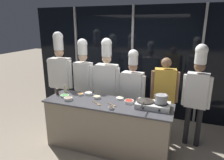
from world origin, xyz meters
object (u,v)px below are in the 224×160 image
at_px(prep_bowl_carrots, 81,94).
at_px(chef_sous, 83,75).
at_px(prep_bowl_chili_flakes, 129,101).
at_px(chef_pastry, 132,87).
at_px(prep_bowl_soy_glaze, 111,108).
at_px(serving_spoon_solid, 113,105).
at_px(prep_bowl_mushrooms, 68,99).
at_px(frying_pan, 145,100).
at_px(prep_bowl_noodles, 120,98).
at_px(person_guest, 164,91).
at_px(prep_bowl_ginger, 97,97).
at_px(stock_pot, 161,99).
at_px(chef_apprentice, 197,88).
at_px(prep_bowl_garlic, 89,93).
at_px(chef_line, 107,79).
at_px(portable_stove, 153,105).
at_px(chef_head, 60,72).
at_px(squeeze_bottle_oil, 65,88).
at_px(squeeze_bottle_soy, 57,91).
at_px(prep_bowl_scallions, 65,96).
at_px(serving_spoon_slotted, 98,104).

bearing_deg(prep_bowl_carrots, chef_sous, 112.42).
distance_m(prep_bowl_chili_flakes, chef_pastry, 0.59).
xyz_separation_m(prep_bowl_soy_glaze, serving_spoon_solid, (-0.01, 0.15, -0.02)).
height_order(prep_bowl_mushrooms, prep_bowl_chili_flakes, same).
distance_m(frying_pan, prep_bowl_carrots, 1.31).
bearing_deg(prep_bowl_noodles, prep_bowl_chili_flakes, -30.30).
relative_size(chef_pastry, person_guest, 1.08).
bearing_deg(prep_bowl_ginger, stock_pot, -2.86).
xyz_separation_m(serving_spoon_solid, chef_apprentice, (1.33, 0.77, 0.24)).
bearing_deg(chef_apprentice, serving_spoon_solid, 36.75).
bearing_deg(prep_bowl_garlic, prep_bowl_ginger, -27.01).
bearing_deg(prep_bowl_soy_glaze, chef_line, 115.78).
xyz_separation_m(portable_stove, frying_pan, (-0.13, -0.00, 0.07)).
relative_size(serving_spoon_solid, chef_head, 0.09).
relative_size(prep_bowl_soy_glaze, chef_pastry, 0.05).
bearing_deg(prep_bowl_soy_glaze, prep_bowl_mushrooms, 173.74).
height_order(squeeze_bottle_oil, prep_bowl_garlic, squeeze_bottle_oil).
relative_size(squeeze_bottle_soy, prep_bowl_scallions, 0.95).
bearing_deg(prep_bowl_mushrooms, squeeze_bottle_soy, 153.80).
height_order(prep_bowl_carrots, chef_pastry, chef_pastry).
relative_size(portable_stove, stock_pot, 2.49).
xyz_separation_m(prep_bowl_scallions, prep_bowl_carrots, (0.25, 0.18, 0.00)).
xyz_separation_m(prep_bowl_ginger, serving_spoon_solid, (0.41, -0.22, -0.02)).
bearing_deg(prep_bowl_ginger, portable_stove, -3.22).
distance_m(chef_head, chef_line, 1.14).
xyz_separation_m(prep_bowl_mushrooms, chef_pastry, (0.99, 0.84, 0.08)).
bearing_deg(squeeze_bottle_soy, prep_bowl_carrots, 15.78).
bearing_deg(prep_bowl_noodles, stock_pot, -12.80).
distance_m(portable_stove, squeeze_bottle_soy, 1.87).
distance_m(serving_spoon_solid, chef_line, 0.93).
bearing_deg(chef_head, frying_pan, 158.56).
bearing_deg(chef_pastry, prep_bowl_noodles, 81.74).
relative_size(serving_spoon_slotted, chef_line, 0.12).
xyz_separation_m(prep_bowl_ginger, prep_bowl_chili_flakes, (0.63, -0.01, 0.00)).
xyz_separation_m(prep_bowl_soy_glaze, chef_head, (-1.60, 0.92, 0.27)).
height_order(prep_bowl_ginger, serving_spoon_slotted, prep_bowl_ginger).
xyz_separation_m(stock_pot, squeeze_bottle_oil, (-1.94, 0.16, -0.08)).
bearing_deg(prep_bowl_mushrooms, serving_spoon_solid, 3.25).
height_order(frying_pan, prep_bowl_chili_flakes, frying_pan).
xyz_separation_m(squeeze_bottle_soy, squeeze_bottle_oil, (0.06, 0.19, 0.02)).
height_order(prep_bowl_noodles, prep_bowl_carrots, prep_bowl_carrots).
xyz_separation_m(chef_head, person_guest, (2.34, 0.05, -0.20)).
xyz_separation_m(stock_pot, prep_bowl_scallions, (-1.81, -0.08, -0.15)).
xyz_separation_m(frying_pan, chef_apprentice, (0.81, 0.62, 0.12)).
xyz_separation_m(stock_pot, prep_bowl_ginger, (-1.19, 0.06, -0.15)).
relative_size(prep_bowl_scallions, chef_apprentice, 0.09).
bearing_deg(prep_bowl_mushrooms, squeeze_bottle_oil, 129.55).
xyz_separation_m(prep_bowl_garlic, chef_line, (0.21, 0.45, 0.19)).
relative_size(squeeze_bottle_soy, chef_sous, 0.08).
distance_m(squeeze_bottle_oil, chef_pastry, 1.37).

